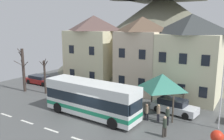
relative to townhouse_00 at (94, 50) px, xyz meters
The scene contains 19 objects.
ground_plane 14.91m from the townhouse_00, 57.22° to the right, with size 40.00×60.00×0.07m.
townhouse_00 is the anchor object (origin of this frame).
townhouse_01 7.51m from the townhouse_00, ahead, with size 5.25×5.42×9.41m.
townhouse_02 13.39m from the townhouse_00, ahead, with size 6.56×5.65×9.61m.
hilltop_castle 17.75m from the townhouse_00, 77.91° to the left, with size 40.13×40.13×21.20m.
transit_bus 12.86m from the townhouse_00, 55.15° to the right, with size 9.59×2.92×3.25m.
bus_shelter 13.89m from the townhouse_00, 25.97° to the right, with size 3.60×3.60×3.89m.
parked_car_01 6.34m from the townhouse_00, 98.42° to the right, with size 4.36×2.10×1.27m.
parked_car_02 8.95m from the townhouse_00, 144.13° to the right, with size 4.58×1.94×1.25m.
parked_car_03 15.08m from the townhouse_00, 21.82° to the right, with size 4.51×2.26×1.41m.
pedestrian_00 15.73m from the townhouse_00, 32.14° to the right, with size 0.32×0.32×1.60m.
pedestrian_01 18.28m from the townhouse_00, 36.48° to the right, with size 0.31×0.34×1.69m.
pedestrian_02 15.14m from the townhouse_00, 35.25° to the right, with size 0.37×0.32×1.54m.
pedestrian_03 16.61m from the townhouse_00, 31.16° to the right, with size 0.36×0.36×1.61m.
public_bench 14.46m from the townhouse_00, 15.14° to the right, with size 1.61×0.48×0.87m.
flagpole 19.08m from the townhouse_00, 21.16° to the right, with size 0.95×0.10×6.04m.
harbour_buoy 20.91m from the townhouse_00, 28.89° to the right, with size 0.91×0.91×1.16m.
bare_tree_00 9.86m from the townhouse_00, 121.86° to the right, with size 2.04×1.42×5.55m.
bare_tree_01 8.17m from the townhouse_00, 105.49° to the right, with size 1.49×1.16×4.47m.
Camera 1 is at (11.97, -14.72, 8.46)m, focal length 37.03 mm.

